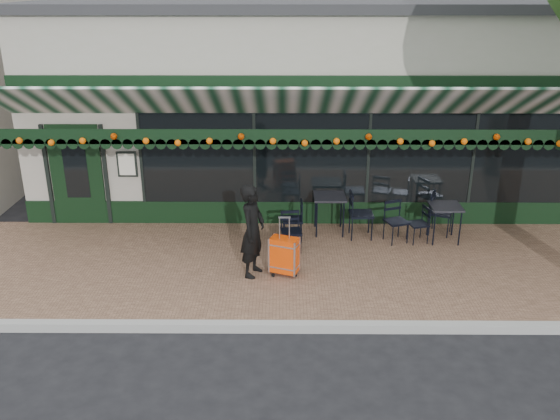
{
  "coord_description": "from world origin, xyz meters",
  "views": [
    {
      "loc": [
        -0.38,
        -8.04,
        5.14
      ],
      "look_at": [
        -0.45,
        1.6,
        1.38
      ],
      "focal_mm": 38.0,
      "sensor_mm": 36.0,
      "label": 1
    }
  ],
  "objects_px": {
    "chair_a_front": "(396,222)",
    "chair_b_right": "(361,215)",
    "woman": "(253,231)",
    "cafe_table_b": "(330,199)",
    "chair_a_right": "(441,213)",
    "chair_b_left": "(292,220)",
    "suitcase": "(284,256)",
    "cafe_table_a": "(445,209)",
    "chair_b_front": "(291,232)",
    "chair_a_left": "(418,224)"
  },
  "relations": [
    {
      "from": "woman",
      "to": "suitcase",
      "type": "relative_size",
      "value": 1.52
    },
    {
      "from": "cafe_table_b",
      "to": "cafe_table_a",
      "type": "bearing_deg",
      "value": -10.14
    },
    {
      "from": "cafe_table_a",
      "to": "cafe_table_b",
      "type": "bearing_deg",
      "value": 169.86
    },
    {
      "from": "woman",
      "to": "chair_a_front",
      "type": "xyz_separation_m",
      "value": [
        2.83,
        1.46,
        -0.42
      ]
    },
    {
      "from": "chair_a_right",
      "to": "chair_b_left",
      "type": "xyz_separation_m",
      "value": [
        -3.1,
        -0.32,
        -0.03
      ]
    },
    {
      "from": "woman",
      "to": "cafe_table_a",
      "type": "height_order",
      "value": "woman"
    },
    {
      "from": "cafe_table_a",
      "to": "chair_b_left",
      "type": "bearing_deg",
      "value": 179.44
    },
    {
      "from": "woman",
      "to": "chair_a_front",
      "type": "relative_size",
      "value": 1.99
    },
    {
      "from": "suitcase",
      "to": "chair_a_front",
      "type": "height_order",
      "value": "suitcase"
    },
    {
      "from": "chair_a_left",
      "to": "chair_b_front",
      "type": "height_order",
      "value": "chair_b_front"
    },
    {
      "from": "cafe_table_b",
      "to": "chair_a_front",
      "type": "xyz_separation_m",
      "value": [
        1.32,
        -0.48,
        -0.31
      ]
    },
    {
      "from": "cafe_table_a",
      "to": "chair_a_front",
      "type": "height_order",
      "value": "chair_a_front"
    },
    {
      "from": "woman",
      "to": "chair_b_left",
      "type": "xyz_separation_m",
      "value": [
        0.73,
        1.56,
        -0.42
      ]
    },
    {
      "from": "woman",
      "to": "chair_a_left",
      "type": "distance_m",
      "value": 3.6
    },
    {
      "from": "suitcase",
      "to": "chair_a_left",
      "type": "distance_m",
      "value": 3.07
    },
    {
      "from": "chair_a_left",
      "to": "chair_a_right",
      "type": "height_order",
      "value": "chair_a_right"
    },
    {
      "from": "suitcase",
      "to": "cafe_table_a",
      "type": "bearing_deg",
      "value": 46.46
    },
    {
      "from": "suitcase",
      "to": "chair_a_left",
      "type": "relative_size",
      "value": 1.47
    },
    {
      "from": "chair_a_right",
      "to": "suitcase",
      "type": "bearing_deg",
      "value": 144.04
    },
    {
      "from": "chair_a_right",
      "to": "chair_b_right",
      "type": "xyz_separation_m",
      "value": [
        -1.69,
        -0.19,
        0.04
      ]
    },
    {
      "from": "cafe_table_b",
      "to": "chair_b_right",
      "type": "height_order",
      "value": "chair_b_right"
    },
    {
      "from": "woman",
      "to": "cafe_table_b",
      "type": "relative_size",
      "value": 2.08
    },
    {
      "from": "chair_a_right",
      "to": "chair_b_left",
      "type": "bearing_deg",
      "value": 119.93
    },
    {
      "from": "chair_a_front",
      "to": "chair_b_right",
      "type": "bearing_deg",
      "value": 141.33
    },
    {
      "from": "cafe_table_a",
      "to": "chair_b_right",
      "type": "distance_m",
      "value": 1.69
    },
    {
      "from": "woman",
      "to": "cafe_table_b",
      "type": "bearing_deg",
      "value": -18.45
    },
    {
      "from": "cafe_table_a",
      "to": "woman",
      "type": "bearing_deg",
      "value": -158.15
    },
    {
      "from": "chair_a_right",
      "to": "chair_b_front",
      "type": "distance_m",
      "value": 3.26
    },
    {
      "from": "chair_a_left",
      "to": "chair_a_right",
      "type": "relative_size",
      "value": 0.83
    },
    {
      "from": "chair_a_left",
      "to": "chair_b_right",
      "type": "height_order",
      "value": "chair_b_right"
    },
    {
      "from": "suitcase",
      "to": "chair_b_right",
      "type": "bearing_deg",
      "value": 68.19
    },
    {
      "from": "cafe_table_b",
      "to": "chair_b_left",
      "type": "distance_m",
      "value": 0.92
    },
    {
      "from": "woman",
      "to": "chair_b_left",
      "type": "height_order",
      "value": "woman"
    },
    {
      "from": "chair_a_left",
      "to": "chair_a_right",
      "type": "bearing_deg",
      "value": 111.69
    },
    {
      "from": "cafe_table_b",
      "to": "chair_a_right",
      "type": "relative_size",
      "value": 0.89
    },
    {
      "from": "suitcase",
      "to": "chair_b_front",
      "type": "distance_m",
      "value": 1.01
    },
    {
      "from": "chair_a_right",
      "to": "chair_b_left",
      "type": "relative_size",
      "value": 1.08
    },
    {
      "from": "chair_a_front",
      "to": "chair_a_left",
      "type": "bearing_deg",
      "value": -21.67
    },
    {
      "from": "cafe_table_b",
      "to": "chair_a_front",
      "type": "bearing_deg",
      "value": -19.88
    },
    {
      "from": "chair_b_right",
      "to": "cafe_table_a",
      "type": "bearing_deg",
      "value": -96.64
    },
    {
      "from": "chair_b_left",
      "to": "chair_a_front",
      "type": "bearing_deg",
      "value": 85.01
    },
    {
      "from": "chair_a_right",
      "to": "chair_a_front",
      "type": "distance_m",
      "value": 1.09
    },
    {
      "from": "woman",
      "to": "chair_a_left",
      "type": "relative_size",
      "value": 2.24
    },
    {
      "from": "chair_a_right",
      "to": "chair_a_front",
      "type": "relative_size",
      "value": 1.07
    },
    {
      "from": "woman",
      "to": "cafe_table_b",
      "type": "height_order",
      "value": "woman"
    },
    {
      "from": "woman",
      "to": "chair_b_left",
      "type": "distance_m",
      "value": 1.77
    },
    {
      "from": "chair_b_left",
      "to": "cafe_table_a",
      "type": "bearing_deg",
      "value": 87.1
    },
    {
      "from": "suitcase",
      "to": "chair_b_front",
      "type": "relative_size",
      "value": 1.39
    },
    {
      "from": "chair_b_front",
      "to": "chair_b_right",
      "type": "bearing_deg",
      "value": 17.67
    },
    {
      "from": "chair_b_right",
      "to": "chair_b_front",
      "type": "relative_size",
      "value": 1.23
    }
  ]
}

